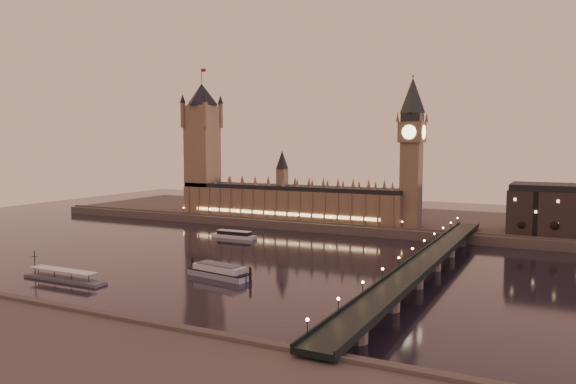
% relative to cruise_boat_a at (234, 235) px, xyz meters
% --- Properties ---
extents(ground, '(700.00, 700.00, 0.00)m').
position_rel_cruise_boat_a_xyz_m(ground, '(48.31, -54.66, -2.24)').
color(ground, black).
rests_on(ground, ground).
extents(far_embankment, '(560.00, 130.00, 6.00)m').
position_rel_cruise_boat_a_xyz_m(far_embankment, '(78.31, 110.34, 0.76)').
color(far_embankment, '#423D35').
rests_on(far_embankment, ground).
extents(palace_of_westminster, '(180.00, 26.62, 52.00)m').
position_rel_cruise_boat_a_xyz_m(palace_of_westminster, '(8.18, 66.34, 19.47)').
color(palace_of_westminster, brown).
rests_on(palace_of_westminster, ground).
extents(victoria_tower, '(31.68, 31.68, 118.00)m').
position_rel_cruise_boat_a_xyz_m(victoria_tower, '(-71.69, 66.34, 63.55)').
color(victoria_tower, brown).
rests_on(victoria_tower, ground).
extents(big_ben, '(17.68, 17.68, 104.00)m').
position_rel_cruise_boat_a_xyz_m(big_ben, '(102.29, 66.33, 61.71)').
color(big_ben, brown).
rests_on(big_ben, ground).
extents(westminster_bridge, '(13.20, 260.00, 15.30)m').
position_rel_cruise_boat_a_xyz_m(westminster_bridge, '(139.92, -54.66, 3.28)').
color(westminster_bridge, black).
rests_on(westminster_bridge, ground).
extents(bare_tree_0, '(5.12, 5.12, 10.42)m').
position_rel_cruise_boat_a_xyz_m(bare_tree_0, '(175.65, 54.34, 11.51)').
color(bare_tree_0, black).
rests_on(bare_tree_0, ground).
extents(bare_tree_1, '(5.12, 5.12, 10.42)m').
position_rel_cruise_boat_a_xyz_m(bare_tree_1, '(192.62, 54.34, 11.51)').
color(bare_tree_1, black).
rests_on(bare_tree_1, ground).
extents(cruise_boat_a, '(31.83, 7.32, 5.08)m').
position_rel_cruise_boat_a_xyz_m(cruise_boat_a, '(0.00, 0.00, 0.00)').
color(cruise_boat_a, silver).
rests_on(cruise_boat_a, ground).
extents(moored_barge, '(37.92, 14.55, 7.04)m').
position_rel_cruise_boat_a_xyz_m(moored_barge, '(52.24, -96.57, 0.73)').
color(moored_barge, '#828AA5').
rests_on(moored_barge, ground).
extents(pontoon_pier, '(46.03, 7.67, 12.27)m').
position_rel_cruise_boat_a_xyz_m(pontoon_pier, '(-8.73, -134.14, -0.91)').
color(pontoon_pier, '#595B5E').
rests_on(pontoon_pier, ground).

